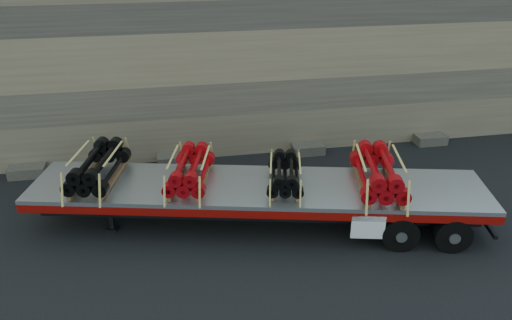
{
  "coord_description": "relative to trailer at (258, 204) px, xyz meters",
  "views": [
    {
      "loc": [
        -3.13,
        -11.81,
        7.87
      ],
      "look_at": [
        -0.65,
        1.22,
        1.57
      ],
      "focal_mm": 35.0,
      "sensor_mm": 36.0,
      "label": 1
    }
  ],
  "objects": [
    {
      "name": "bundle_front",
      "position": [
        -4.36,
        1.04,
        1.06
      ],
      "size": [
        1.73,
        2.62,
        0.85
      ],
      "primitive_type": null,
      "rotation": [
        0.0,
        0.0,
        -0.23
      ],
      "color": "black",
      "rests_on": "trailer"
    },
    {
      "name": "rock_wall",
      "position": [
        0.79,
        6.25,
        2.87
      ],
      "size": [
        44.0,
        3.0,
        7.0
      ],
      "primitive_type": "cube",
      "color": "#7A6B54",
      "rests_on": "ground"
    },
    {
      "name": "bundle_rear",
      "position": [
        3.2,
        -0.77,
        1.08
      ],
      "size": [
        1.79,
        2.71,
        0.88
      ],
      "primitive_type": null,
      "rotation": [
        0.0,
        0.0,
        -0.23
      ],
      "color": "#AB090E",
      "rests_on": "trailer"
    },
    {
      "name": "trailer",
      "position": [
        0.0,
        0.0,
        0.0
      ],
      "size": [
        12.91,
        5.32,
        1.27
      ],
      "primitive_type": null,
      "rotation": [
        0.0,
        0.0,
        -0.23
      ],
      "color": "silver",
      "rests_on": "ground"
    },
    {
      "name": "bundle_midfront",
      "position": [
        -1.84,
        0.44,
        1.03
      ],
      "size": [
        1.6,
        2.42,
        0.79
      ],
      "primitive_type": null,
      "rotation": [
        0.0,
        0.0,
        -0.23
      ],
      "color": "#AB090E",
      "rests_on": "trailer"
    },
    {
      "name": "bundle_midrear",
      "position": [
        0.73,
        -0.18,
        0.97
      ],
      "size": [
        1.38,
        2.08,
        0.68
      ],
      "primitive_type": null,
      "rotation": [
        0.0,
        0.0,
        -0.23
      ],
      "color": "black",
      "rests_on": "trailer"
    },
    {
      "name": "ground",
      "position": [
        0.79,
        -0.25,
        -0.63
      ],
      "size": [
        120.0,
        120.0,
        0.0
      ],
      "primitive_type": "plane",
      "color": "black",
      "rests_on": "ground"
    }
  ]
}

